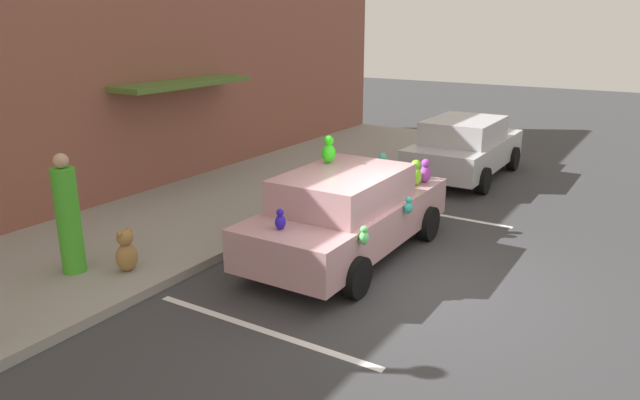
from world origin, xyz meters
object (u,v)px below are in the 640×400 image
at_px(plush_covered_car, 348,212).
at_px(parked_sedan_behind, 465,147).
at_px(teddy_bear_on_sidewalk, 126,252).
at_px(pedestrian_near_shopfront, 68,218).

distance_m(plush_covered_car, parked_sedan_behind, 6.29).
xyz_separation_m(plush_covered_car, parked_sedan_behind, (6.29, 0.06, -0.01)).
relative_size(plush_covered_car, teddy_bear_on_sidewalk, 6.56).
bearing_deg(plush_covered_car, teddy_bear_on_sidewalk, 137.64).
relative_size(parked_sedan_behind, pedestrian_near_shopfront, 2.29).
bearing_deg(teddy_bear_on_sidewalk, parked_sedan_behind, -15.02).
distance_m(parked_sedan_behind, pedestrian_near_shopfront, 9.95).
xyz_separation_m(plush_covered_car, pedestrian_near_shopfront, (-3.17, 3.17, 0.24)).
relative_size(plush_covered_car, parked_sedan_behind, 1.04).
xyz_separation_m(parked_sedan_behind, pedestrian_near_shopfront, (-9.45, 3.11, 0.25)).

